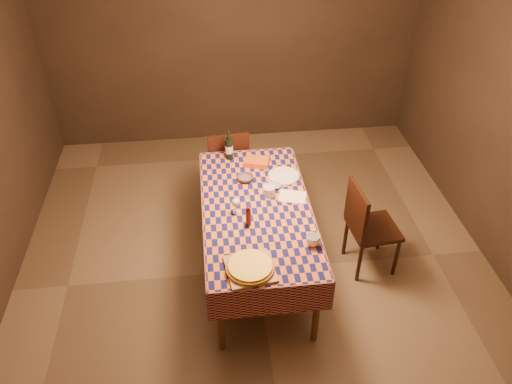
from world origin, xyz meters
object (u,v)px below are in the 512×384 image
(wine_bottle, at_px, (229,148))
(chair_far, at_px, (228,163))
(white_plate, at_px, (284,176))
(bowl, at_px, (245,178))
(pizza, at_px, (250,266))
(dining_table, at_px, (257,214))
(chair_right, at_px, (366,224))
(cutting_board, at_px, (250,269))

(wine_bottle, height_order, chair_far, wine_bottle)
(white_plate, xyz_separation_m, chair_far, (-0.49, 0.65, -0.26))
(bowl, relative_size, wine_bottle, 0.49)
(pizza, bearing_deg, wine_bottle, 91.67)
(pizza, distance_m, wine_bottle, 1.52)
(dining_table, bearing_deg, white_plate, 54.35)
(wine_bottle, bearing_deg, dining_table, -77.36)
(chair_right, bearing_deg, wine_bottle, 144.36)
(bowl, bearing_deg, pizza, -93.81)
(wine_bottle, relative_size, chair_right, 0.33)
(pizza, distance_m, chair_right, 1.35)
(cutting_board, distance_m, white_plate, 1.23)
(cutting_board, xyz_separation_m, wine_bottle, (-0.04, 1.52, 0.10))
(bowl, height_order, chair_right, chair_right)
(dining_table, xyz_separation_m, bowl, (-0.06, 0.41, 0.10))
(pizza, distance_m, white_plate, 1.23)
(cutting_board, relative_size, wine_bottle, 1.15)
(chair_right, bearing_deg, white_plate, 145.54)
(wine_bottle, distance_m, white_plate, 0.62)
(bowl, xyz_separation_m, white_plate, (0.36, 0.02, -0.01))
(dining_table, relative_size, cutting_board, 5.29)
(bowl, height_order, chair_far, chair_far)
(pizza, xyz_separation_m, bowl, (0.08, 1.13, -0.02))
(chair_right, bearing_deg, dining_table, 177.35)
(dining_table, bearing_deg, cutting_board, -100.42)
(dining_table, height_order, chair_far, chair_far)
(pizza, bearing_deg, cutting_board, 0.00)
(bowl, xyz_separation_m, chair_far, (-0.12, 0.67, -0.27))
(cutting_board, bearing_deg, chair_far, 91.50)
(pizza, distance_m, chair_far, 1.83)
(cutting_board, bearing_deg, dining_table, 79.58)
(bowl, height_order, wine_bottle, wine_bottle)
(chair_right, bearing_deg, bowl, 156.73)
(dining_table, bearing_deg, wine_bottle, 102.64)
(white_plate, height_order, chair_far, chair_far)
(white_plate, xyz_separation_m, chair_right, (0.69, -0.47, -0.26))
(cutting_board, distance_m, chair_right, 1.34)
(pizza, relative_size, chair_far, 0.42)
(cutting_board, relative_size, bowl, 2.35)
(cutting_board, bearing_deg, chair_right, 31.16)
(bowl, bearing_deg, white_plate, 3.14)
(pizza, xyz_separation_m, white_plate, (0.44, 1.15, -0.03))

